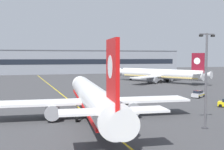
{
  "coord_description": "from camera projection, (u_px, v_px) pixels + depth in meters",
  "views": [
    {
      "loc": [
        -7.23,
        -29.66,
        9.83
      ],
      "look_at": [
        4.4,
        13.08,
        6.89
      ],
      "focal_mm": 44.67,
      "sensor_mm": 36.0,
      "label": 1
    }
  ],
  "objects": [
    {
      "name": "safety_cone_by_nose_gear",
      "position": [
        83.0,
        102.0,
        58.95
      ],
      "size": [
        0.44,
        0.44,
        0.55
      ],
      "color": "orange",
      "rests_on": "ground"
    },
    {
      "name": "taxiway_centreline",
      "position": [
        72.0,
        102.0,
        59.98
      ],
      "size": [
        13.65,
        179.53,
        0.01
      ],
      "primitive_type": "cube",
      "rotation": [
        0.0,
        0.0,
        0.07
      ],
      "color": "yellow",
      "rests_on": "ground"
    },
    {
      "name": "terminal_building",
      "position": [
        57.0,
        62.0,
        158.96
      ],
      "size": [
        144.95,
        12.4,
        13.5
      ],
      "color": "gray",
      "rests_on": "ground"
    },
    {
      "name": "airliner_foreground",
      "position": [
        92.0,
        97.0,
        44.02
      ],
      "size": [
        32.23,
        41.52,
        11.65
      ],
      "color": "white",
      "rests_on": "ground"
    },
    {
      "name": "apron_lamp_post",
      "position": [
        206.0,
        79.0,
        37.73
      ],
      "size": [
        2.24,
        0.9,
        12.97
      ],
      "color": "#515156",
      "rests_on": "ground"
    },
    {
      "name": "service_car_third",
      "position": [
        198.0,
        94.0,
        67.03
      ],
      "size": [
        4.43,
        3.97,
        1.79
      ],
      "color": "#B7B7BC",
      "rests_on": "ground"
    },
    {
      "name": "ground_plane",
      "position": [
        105.0,
        145.0,
        31.1
      ],
      "size": [
        400.0,
        400.0,
        0.0
      ],
      "primitive_type": "plane",
      "color": "#3D3D3F"
    },
    {
      "name": "airliner_background",
      "position": [
        160.0,
        74.0,
        105.26
      ],
      "size": [
        27.94,
        34.18,
        11.04
      ],
      "color": "white",
      "rests_on": "ground"
    }
  ]
}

